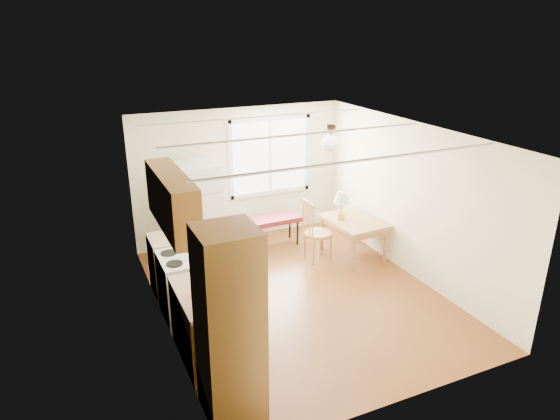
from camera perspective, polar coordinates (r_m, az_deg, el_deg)
room_shell at (r=7.18m, az=2.25°, el=-1.07°), size 4.60×5.60×2.62m
kitchen_run at (r=6.27m, az=-9.48°, el=-8.87°), size 0.65×3.40×2.20m
window_unit at (r=9.47m, az=-1.16°, el=6.19°), size 1.64×0.05×1.51m
pendant_light at (r=7.55m, az=5.79°, el=7.75°), size 0.26×0.26×0.40m
refrigerator at (r=8.68m, az=-9.42°, el=-0.22°), size 0.79×0.79×1.72m
bench at (r=9.16m, az=-1.25°, el=-1.29°), size 1.21×0.48×0.55m
dining_table at (r=8.82m, az=8.41°, el=-1.70°), size 0.89×1.15×0.69m
chair at (r=8.54m, az=3.76°, el=-1.95°), size 0.49×0.49×1.10m
table_lamp at (r=8.65m, az=7.07°, el=1.20°), size 0.29×0.29×0.50m
coffee_maker at (r=5.65m, az=-7.95°, el=-9.99°), size 0.25×0.29×0.38m
kettle at (r=5.98m, az=-9.69°, el=-8.89°), size 0.10×0.10×0.20m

